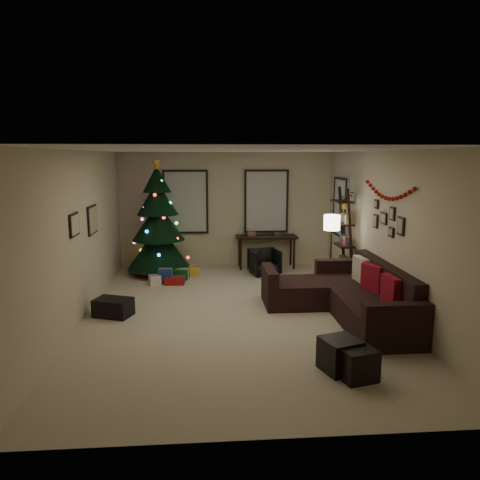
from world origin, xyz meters
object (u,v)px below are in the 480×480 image
at_px(sofa, 347,297).
at_px(desk, 266,239).
at_px(bookshelf, 345,239).
at_px(desk_chair, 264,262).
at_px(christmas_tree, 158,226).

bearing_deg(sofa, desk, 104.88).
relative_size(desk, bookshelf, 0.71).
xyz_separation_m(desk_chair, bookshelf, (1.50, -1.00, 0.68)).
height_order(sofa, desk, sofa).
bearing_deg(bookshelf, desk_chair, 146.17).
height_order(christmas_tree, desk, christmas_tree).
bearing_deg(bookshelf, sofa, -105.34).
height_order(sofa, desk_chair, sofa).
bearing_deg(desk, bookshelf, -50.35).
bearing_deg(sofa, desk_chair, 110.60).
bearing_deg(desk_chair, christmas_tree, 161.35).
xyz_separation_m(desk, desk_chair, (-0.13, -0.65, -0.39)).
distance_m(sofa, bookshelf, 1.91).
bearing_deg(desk_chair, bookshelf, -46.14).
distance_m(christmas_tree, sofa, 4.57).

